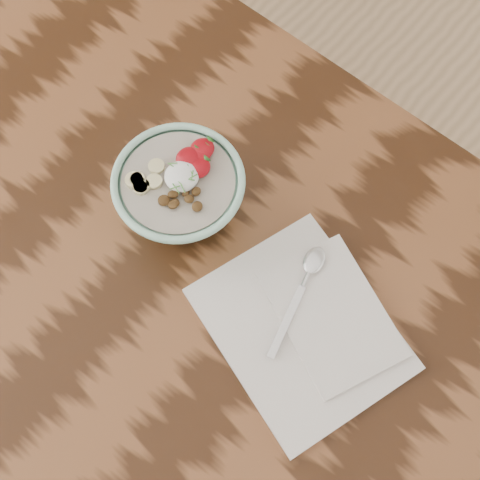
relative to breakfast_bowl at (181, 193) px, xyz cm
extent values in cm
cube|color=#321A0C|center=(2.02, -6.39, -8.68)|extent=(160.00, 90.00, 4.00)
cylinder|color=#4C2D19|center=(-69.98, 30.61, -46.18)|extent=(7.00, 7.00, 71.00)
cylinder|color=#9FD6BD|center=(0.01, -0.09, -6.07)|extent=(8.65, 8.65, 1.24)
torus|color=#9FD6BD|center=(0.01, -0.09, 4.03)|extent=(19.67, 19.67, 1.13)
cylinder|color=#B6A997|center=(0.01, -0.09, 3.41)|extent=(16.68, 16.68, 1.03)
ellipsoid|color=white|center=(0.28, 0.52, 4.89)|extent=(5.00, 5.00, 2.75)
ellipsoid|color=#93060E|center=(-0.15, 4.91, 4.79)|extent=(3.17, 3.49, 1.75)
cone|color=#286623|center=(-0.15, 6.34, 5.09)|extent=(1.40, 1.03, 1.52)
ellipsoid|color=#93060E|center=(-0.90, 3.35, 4.92)|extent=(3.64, 4.00, 2.00)
cone|color=#286623|center=(-0.90, 4.99, 5.22)|extent=(1.40, 1.03, 1.52)
ellipsoid|color=#93060E|center=(-0.45, 5.82, 4.88)|extent=(3.47, 3.82, 1.91)
cone|color=#286623|center=(-0.45, 7.38, 5.18)|extent=(1.40, 1.03, 1.52)
ellipsoid|color=#93060E|center=(1.22, 3.22, 4.80)|extent=(3.20, 3.53, 1.76)
cone|color=#286623|center=(1.22, 4.66, 5.10)|extent=(1.40, 1.03, 1.52)
cylinder|color=beige|center=(-3.22, -4.47, 4.32)|extent=(2.10, 2.10, 0.70)
cylinder|color=beige|center=(-3.86, -0.44, 4.32)|extent=(2.41, 2.41, 0.70)
cylinder|color=beige|center=(-4.79, -4.17, 4.32)|extent=(2.68, 2.68, 0.70)
cylinder|color=beige|center=(-3.32, -4.19, 4.32)|extent=(2.40, 2.40, 0.70)
cylinder|color=beige|center=(-4.48, -3.75, 4.32)|extent=(2.18, 2.18, 0.70)
cylinder|color=beige|center=(-2.45, -2.46, 4.32)|extent=(2.36, 2.36, 0.70)
ellipsoid|color=#503617|center=(5.01, -1.50, 4.47)|extent=(2.15, 2.21, 1.02)
ellipsoid|color=#503617|center=(2.30, -0.93, 4.37)|extent=(1.07, 1.36, 0.74)
ellipsoid|color=#503617|center=(3.31, -1.33, 4.41)|extent=(2.01, 2.02, 0.79)
ellipsoid|color=#503617|center=(2.22, -3.02, 4.38)|extent=(1.73, 1.68, 0.88)
ellipsoid|color=#503617|center=(1.11, -2.30, 4.48)|extent=(1.98, 1.99, 1.15)
ellipsoid|color=#503617|center=(0.78, -3.85, 4.53)|extent=(2.07, 2.02, 1.10)
ellipsoid|color=#503617|center=(3.31, 0.20, 4.44)|extent=(1.52, 1.66, 1.00)
ellipsoid|color=#503617|center=(2.16, -3.48, 4.46)|extent=(2.00, 2.05, 0.87)
cylinder|color=#51913D|center=(1.72, 1.31, 5.92)|extent=(0.95, 1.35, 0.23)
cylinder|color=#51913D|center=(0.86, 1.75, 5.92)|extent=(1.67, 0.92, 0.24)
cylinder|color=#51913D|center=(1.96, 1.17, 5.92)|extent=(0.64, 1.40, 0.23)
cylinder|color=#51913D|center=(1.15, -1.78, 5.92)|extent=(0.98, 1.46, 0.24)
cylinder|color=#51913D|center=(2.16, -1.16, 5.92)|extent=(1.35, 0.79, 0.23)
cylinder|color=#51913D|center=(0.93, -0.77, 5.92)|extent=(1.27, 0.29, 0.22)
cylinder|color=#51913D|center=(-1.71, 0.90, 5.92)|extent=(1.19, 1.07, 0.23)
cylinder|color=#51913D|center=(-1.16, 0.58, 5.92)|extent=(1.68, 0.29, 0.24)
cylinder|color=#51913D|center=(1.37, -1.77, 5.92)|extent=(1.81, 0.73, 0.24)
cylinder|color=#51913D|center=(1.96, 0.55, 5.92)|extent=(1.29, 0.82, 0.23)
cube|color=silver|center=(26.19, -3.30, -6.12)|extent=(34.78, 31.13, 1.12)
cube|color=silver|center=(28.43, 1.18, -5.23)|extent=(25.28, 21.79, 0.67)
cube|color=silver|center=(24.05, -4.13, -4.71)|extent=(4.16, 11.76, 0.36)
cylinder|color=silver|center=(22.12, 3.10, -4.53)|extent=(1.50, 3.18, 0.72)
ellipsoid|color=silver|center=(21.35, 5.97, -4.40)|extent=(4.27, 5.39, 0.98)
camera|label=1|loc=(35.81, -28.76, 90.04)|focal=50.00mm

